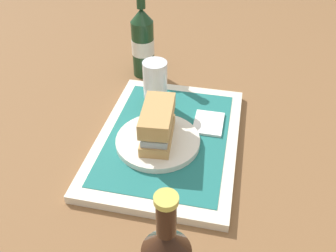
{
  "coord_description": "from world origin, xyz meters",
  "views": [
    {
      "loc": [
        -0.62,
        -0.13,
        0.57
      ],
      "look_at": [
        0.0,
        0.0,
        0.05
      ],
      "focal_mm": 38.61,
      "sensor_mm": 36.0,
      "label": 1
    }
  ],
  "objects": [
    {
      "name": "placemat",
      "position": [
        0.0,
        0.0,
        0.02
      ],
      "size": [
        0.38,
        0.27,
        0.0
      ],
      "primitive_type": "cube",
      "color": "#1E6B66",
      "rests_on": "tray"
    },
    {
      "name": "beer_glass",
      "position": [
        0.11,
        0.06,
        0.09
      ],
      "size": [
        0.06,
        0.06,
        0.12
      ],
      "color": "silver",
      "rests_on": "placemat"
    },
    {
      "name": "tray",
      "position": [
        0.0,
        0.0,
        0.01
      ],
      "size": [
        0.44,
        0.32,
        0.02
      ],
      "primitive_type": "cube",
      "color": "beige",
      "rests_on": "ground_plane"
    },
    {
      "name": "sandwich",
      "position": [
        -0.03,
        0.02,
        0.08
      ],
      "size": [
        0.14,
        0.08,
        0.08
      ],
      "rotation": [
        0.0,
        0.0,
        0.09
      ],
      "color": "tan",
      "rests_on": "plate"
    },
    {
      "name": "ground_plane",
      "position": [
        0.0,
        0.0,
        0.0
      ],
      "size": [
        3.0,
        3.0,
        0.0
      ],
      "primitive_type": "plane",
      "color": "brown"
    },
    {
      "name": "napkin_folded",
      "position": [
        0.06,
        -0.09,
        0.02
      ],
      "size": [
        0.09,
        0.07,
        0.01
      ],
      "primitive_type": "cube",
      "color": "white",
      "rests_on": "placemat"
    },
    {
      "name": "beer_bottle",
      "position": [
        0.29,
        0.14,
        0.1
      ],
      "size": [
        0.07,
        0.07,
        0.27
      ],
      "color": "#19381E",
      "rests_on": "ground_plane"
    },
    {
      "name": "plate",
      "position": [
        -0.03,
        0.02,
        0.03
      ],
      "size": [
        0.19,
        0.19,
        0.01
      ],
      "primitive_type": "cylinder",
      "color": "silver",
      "rests_on": "placemat"
    }
  ]
}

